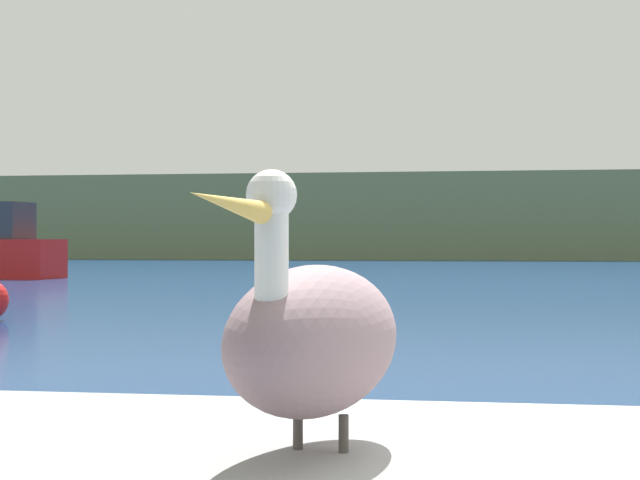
# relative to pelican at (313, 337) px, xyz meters

# --- Properties ---
(hillside_backdrop) EXTENTS (140.00, 15.00, 5.61)m
(hillside_backdrop) POSITION_rel_pelican_xyz_m (1.36, 75.08, 1.79)
(hillside_backdrop) COLOR #6B7A51
(hillside_backdrop) RESTS_ON ground
(pelican) EXTENTS (0.57, 1.30, 0.81)m
(pelican) POSITION_rel_pelican_xyz_m (0.00, 0.00, 0.00)
(pelican) COLOR gray
(pelican) RESTS_ON pier_dock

